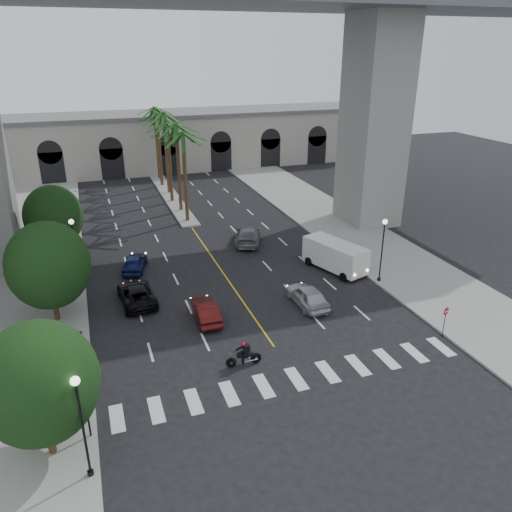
% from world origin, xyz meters
% --- Properties ---
extents(ground, '(140.00, 140.00, 0.00)m').
position_xyz_m(ground, '(0.00, 0.00, 0.00)').
color(ground, black).
rests_on(ground, ground).
extents(sidewalk_left, '(8.00, 100.00, 0.15)m').
position_xyz_m(sidewalk_left, '(-15.00, 15.00, 0.07)').
color(sidewalk_left, gray).
rests_on(sidewalk_left, ground).
extents(sidewalk_right, '(8.00, 100.00, 0.15)m').
position_xyz_m(sidewalk_right, '(15.00, 15.00, 0.07)').
color(sidewalk_right, gray).
rests_on(sidewalk_right, ground).
extents(median, '(2.00, 24.00, 0.20)m').
position_xyz_m(median, '(0.00, 38.00, 0.10)').
color(median, gray).
rests_on(median, ground).
extents(pier_building, '(71.00, 10.50, 8.50)m').
position_xyz_m(pier_building, '(0.00, 55.00, 4.27)').
color(pier_building, '#B6B0A3').
rests_on(pier_building, ground).
extents(bridge, '(75.00, 13.00, 26.00)m').
position_xyz_m(bridge, '(3.42, 22.00, 18.51)').
color(bridge, gray).
rests_on(bridge, ground).
extents(palm_a, '(3.20, 3.20, 10.30)m').
position_xyz_m(palm_a, '(0.00, 28.00, 9.10)').
color(palm_a, '#47331E').
rests_on(palm_a, ground).
extents(palm_b, '(3.20, 3.20, 10.60)m').
position_xyz_m(palm_b, '(0.10, 32.00, 9.37)').
color(palm_b, '#47331E').
rests_on(palm_b, ground).
extents(palm_c, '(3.20, 3.20, 10.10)m').
position_xyz_m(palm_c, '(-0.20, 36.00, 8.91)').
color(palm_c, '#47331E').
rests_on(palm_c, ground).
extents(palm_d, '(3.20, 3.20, 10.90)m').
position_xyz_m(palm_d, '(0.15, 40.00, 9.65)').
color(palm_d, '#47331E').
rests_on(palm_d, ground).
extents(palm_e, '(3.20, 3.20, 10.40)m').
position_xyz_m(palm_e, '(-0.10, 44.00, 9.19)').
color(palm_e, '#47331E').
rests_on(palm_e, ground).
extents(palm_f, '(3.20, 3.20, 10.70)m').
position_xyz_m(palm_f, '(0.20, 48.00, 9.46)').
color(palm_f, '#47331E').
rests_on(palm_f, ground).
extents(street_tree_near, '(5.20, 5.20, 6.89)m').
position_xyz_m(street_tree_near, '(-13.00, -3.00, 4.02)').
color(street_tree_near, '#382616').
rests_on(street_tree_near, ground).
extents(street_tree_mid, '(5.44, 5.44, 7.21)m').
position_xyz_m(street_tree_mid, '(-13.00, 10.00, 4.21)').
color(street_tree_mid, '#382616').
rests_on(street_tree_mid, ground).
extents(street_tree_far, '(5.04, 5.04, 6.68)m').
position_xyz_m(street_tree_far, '(-13.00, 22.00, 3.90)').
color(street_tree_far, '#382616').
rests_on(street_tree_far, ground).
extents(lamp_post_left_near, '(0.40, 0.40, 5.35)m').
position_xyz_m(lamp_post_left_near, '(-11.40, -5.00, 3.22)').
color(lamp_post_left_near, black).
rests_on(lamp_post_left_near, ground).
extents(lamp_post_left_far, '(0.40, 0.40, 5.35)m').
position_xyz_m(lamp_post_left_far, '(-11.40, 16.00, 3.22)').
color(lamp_post_left_far, black).
rests_on(lamp_post_left_far, ground).
extents(lamp_post_right, '(0.40, 0.40, 5.35)m').
position_xyz_m(lamp_post_right, '(11.40, 8.00, 3.22)').
color(lamp_post_right, black).
rests_on(lamp_post_right, ground).
extents(traffic_signal_near, '(0.25, 0.18, 3.65)m').
position_xyz_m(traffic_signal_near, '(-11.30, -2.50, 2.51)').
color(traffic_signal_near, black).
rests_on(traffic_signal_near, ground).
extents(traffic_signal_far, '(0.25, 0.18, 3.65)m').
position_xyz_m(traffic_signal_far, '(-11.30, 1.50, 2.51)').
color(traffic_signal_far, black).
rests_on(traffic_signal_far, ground).
extents(motorcycle_rider, '(2.19, 0.59, 1.58)m').
position_xyz_m(motorcycle_rider, '(-2.35, 0.80, 0.71)').
color(motorcycle_rider, black).
rests_on(motorcycle_rider, ground).
extents(car_a, '(1.97, 4.56, 1.53)m').
position_xyz_m(car_a, '(4.31, 6.41, 0.77)').
color(car_a, '#B8B8BD').
rests_on(car_a, ground).
extents(car_b, '(1.60, 4.30, 1.41)m').
position_xyz_m(car_b, '(-3.26, 6.78, 0.70)').
color(car_b, '#4E100F').
rests_on(car_b, ground).
extents(car_c, '(2.67, 5.23, 1.42)m').
position_xyz_m(car_c, '(-7.45, 10.92, 0.71)').
color(car_c, black).
rests_on(car_c, ground).
extents(car_d, '(4.14, 6.03, 1.62)m').
position_xyz_m(car_d, '(4.22, 19.93, 0.81)').
color(car_d, slate).
rests_on(car_d, ground).
extents(car_e, '(2.77, 4.47, 1.42)m').
position_xyz_m(car_e, '(-6.90, 16.91, 0.71)').
color(car_e, '#111C51').
rests_on(car_e, ground).
extents(cargo_van, '(3.87, 6.18, 2.47)m').
position_xyz_m(cargo_van, '(9.13, 11.31, 1.37)').
color(cargo_van, white).
rests_on(cargo_van, ground).
extents(pedestrian_a, '(0.68, 0.62, 1.57)m').
position_xyz_m(pedestrian_a, '(-13.70, 6.23, 0.93)').
color(pedestrian_a, black).
rests_on(pedestrian_a, sidewalk_left).
extents(do_not_enter_sign, '(0.52, 0.20, 2.19)m').
position_xyz_m(do_not_enter_sign, '(10.80, -0.57, 1.59)').
color(do_not_enter_sign, black).
rests_on(do_not_enter_sign, ground).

